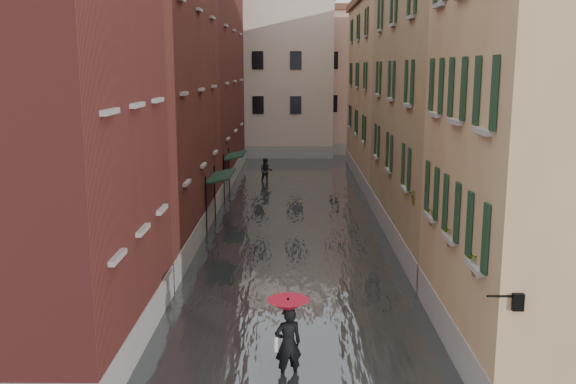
{
  "coord_description": "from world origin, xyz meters",
  "views": [
    {
      "loc": [
        -0.01,
        -17.97,
        7.52
      ],
      "look_at": [
        -0.28,
        5.07,
        3.0
      ],
      "focal_mm": 40.0,
      "sensor_mm": 36.0,
      "label": 1
    }
  ],
  "objects": [
    {
      "name": "ground",
      "position": [
        0.0,
        0.0,
        0.0
      ],
      "size": [
        120.0,
        120.0,
        0.0
      ],
      "primitive_type": "plane",
      "color": "slate",
      "rests_on": "ground"
    },
    {
      "name": "floodwater",
      "position": [
        0.0,
        13.0,
        0.1
      ],
      "size": [
        10.0,
        60.0,
        0.2
      ],
      "primitive_type": "cube",
      "color": "#444A4B",
      "rests_on": "ground"
    },
    {
      "name": "building_left_near",
      "position": [
        -7.0,
        -2.0,
        6.5
      ],
      "size": [
        6.0,
        8.0,
        13.0
      ],
      "primitive_type": "cube",
      "color": "maroon",
      "rests_on": "ground"
    },
    {
      "name": "building_left_mid",
      "position": [
        -7.0,
        9.0,
        6.25
      ],
      "size": [
        6.0,
        14.0,
        12.5
      ],
      "primitive_type": "cube",
      "color": "#59271C",
      "rests_on": "ground"
    },
    {
      "name": "building_left_far",
      "position": [
        -7.0,
        24.0,
        7.0
      ],
      "size": [
        6.0,
        16.0,
        14.0
      ],
      "primitive_type": "cube",
      "color": "maroon",
      "rests_on": "ground"
    },
    {
      "name": "building_right_mid",
      "position": [
        7.0,
        9.0,
        6.5
      ],
      "size": [
        6.0,
        14.0,
        13.0
      ],
      "primitive_type": "cube",
      "color": "#97885C",
      "rests_on": "ground"
    },
    {
      "name": "building_right_far",
      "position": [
        7.0,
        24.0,
        5.75
      ],
      "size": [
        6.0,
        16.0,
        11.5
      ],
      "primitive_type": "cube",
      "color": "#9A704F",
      "rests_on": "ground"
    },
    {
      "name": "building_end_cream",
      "position": [
        -3.0,
        38.0,
        6.5
      ],
      "size": [
        12.0,
        9.0,
        13.0
      ],
      "primitive_type": "cube",
      "color": "#C6B09D",
      "rests_on": "ground"
    },
    {
      "name": "building_end_pink",
      "position": [
        6.0,
        40.0,
        6.0
      ],
      "size": [
        10.0,
        9.0,
        12.0
      ],
      "primitive_type": "cube",
      "color": "tan",
      "rests_on": "ground"
    },
    {
      "name": "awning_near",
      "position": [
        -3.48,
        11.18,
        2.47
      ],
      "size": [
        1.09,
        3.12,
        2.8
      ],
      "color": "#163121",
      "rests_on": "ground"
    },
    {
      "name": "awning_far",
      "position": [
        -3.49,
        18.19,
        2.46
      ],
      "size": [
        1.09,
        2.86,
        2.8
      ],
      "color": "#163121",
      "rests_on": "ground"
    },
    {
      "name": "wall_lantern",
      "position": [
        4.33,
        -6.0,
        3.01
      ],
      "size": [
        0.71,
        0.22,
        0.35
      ],
      "color": "black",
      "rests_on": "ground"
    },
    {
      "name": "window_planters",
      "position": [
        4.12,
        -0.57,
        3.51
      ],
      "size": [
        0.59,
        8.3,
        0.84
      ],
      "color": "brown",
      "rests_on": "ground"
    },
    {
      "name": "pedestrian_main",
      "position": [
        -0.18,
        -3.48,
        1.28
      ],
      "size": [
        1.04,
        1.04,
        2.06
      ],
      "color": "black",
      "rests_on": "ground"
    },
    {
      "name": "pedestrian_far",
      "position": [
        -1.92,
        22.95,
        0.86
      ],
      "size": [
        0.89,
        0.72,
        1.72
      ],
      "primitive_type": "imported",
      "rotation": [
        0.0,
        0.0,
        0.08
      ],
      "color": "black",
      "rests_on": "ground"
    }
  ]
}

